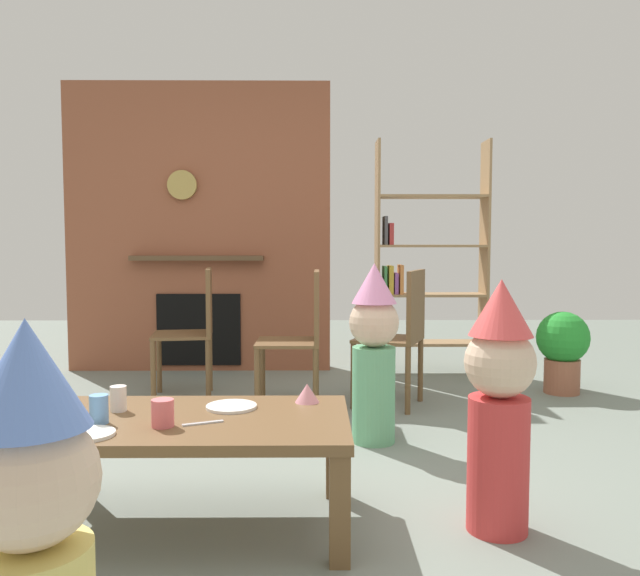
{
  "coord_description": "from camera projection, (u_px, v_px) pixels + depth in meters",
  "views": [
    {
      "loc": [
        0.12,
        -2.81,
        1.08
      ],
      "look_at": [
        0.15,
        0.4,
        0.85
      ],
      "focal_mm": 35.84,
      "sensor_mm": 36.0,
      "label": 1
    }
  ],
  "objects": [
    {
      "name": "paper_cup_near_left",
      "position": [
        163.0,
        413.0,
        2.27
      ],
      "size": [
        0.08,
        0.08,
        0.1
      ],
      "primitive_type": "cylinder",
      "color": "#E5666B",
      "rests_on": "coffee_table"
    },
    {
      "name": "dining_chair_left",
      "position": [
        196.0,
        324.0,
        4.42
      ],
      "size": [
        0.45,
        0.45,
        0.9
      ],
      "rotation": [
        0.0,
        0.0,
        3.27
      ],
      "color": "brown",
      "rests_on": "ground_plane"
    },
    {
      "name": "potted_plant_tall",
      "position": [
        563.0,
        346.0,
        4.56
      ],
      "size": [
        0.37,
        0.37,
        0.59
      ],
      "color": "#9E5B42",
      "rests_on": "ground_plane"
    },
    {
      "name": "paper_cup_center",
      "position": [
        118.0,
        399.0,
        2.48
      ],
      "size": [
        0.06,
        0.06,
        0.1
      ],
      "primitive_type": "cylinder",
      "color": "silver",
      "rests_on": "coffee_table"
    },
    {
      "name": "paper_plate_rear",
      "position": [
        231.0,
        406.0,
        2.53
      ],
      "size": [
        0.2,
        0.2,
        0.01
      ],
      "primitive_type": "cylinder",
      "color": "white",
      "rests_on": "coffee_table"
    },
    {
      "name": "coffee_table",
      "position": [
        192.0,
        433.0,
        2.4
      ],
      "size": [
        1.18,
        0.68,
        0.42
      ],
      "color": "brown",
      "rests_on": "ground_plane"
    },
    {
      "name": "paper_plate_front",
      "position": [
        88.0,
        434.0,
        2.16
      ],
      "size": [
        0.18,
        0.18,
        0.01
      ],
      "primitive_type": "cylinder",
      "color": "white",
      "rests_on": "coffee_table"
    },
    {
      "name": "table_fork",
      "position": [
        203.0,
        423.0,
        2.31
      ],
      "size": [
        0.14,
        0.07,
        0.01
      ],
      "primitive_type": "cube",
      "rotation": [
        0.0,
        0.0,
        0.39
      ],
      "color": "silver",
      "rests_on": "coffee_table"
    },
    {
      "name": "birthday_cake_slice",
      "position": [
        307.0,
        393.0,
        2.62
      ],
      "size": [
        0.1,
        0.1,
        0.08
      ],
      "primitive_type": "cone",
      "color": "pink",
      "rests_on": "coffee_table"
    },
    {
      "name": "child_with_cone_hat",
      "position": [
        32.0,
        550.0,
        1.21
      ],
      "size": [
        0.26,
        0.26,
        0.94
      ],
      "rotation": [
        0.0,
        0.0,
        1.51
      ],
      "color": "#E0CC66",
      "rests_on": "ground_plane"
    },
    {
      "name": "dining_chair_middle",
      "position": [
        302.0,
        331.0,
        4.08
      ],
      "size": [
        0.41,
        0.41,
        0.9
      ],
      "rotation": [
        0.0,
        0.0,
        3.13
      ],
      "color": "brown",
      "rests_on": "ground_plane"
    },
    {
      "name": "child_in_pink",
      "position": [
        499.0,
        399.0,
        2.36
      ],
      "size": [
        0.26,
        0.26,
        0.95
      ],
      "rotation": [
        0.0,
        0.0,
        3.11
      ],
      "color": "#D13838",
      "rests_on": "ground_plane"
    },
    {
      "name": "brick_fireplace_feature",
      "position": [
        199.0,
        229.0,
        5.38
      ],
      "size": [
        2.2,
        0.28,
        2.4
      ],
      "color": "#935138",
      "rests_on": "ground_plane"
    },
    {
      "name": "paper_cup_near_right",
      "position": [
        99.0,
        409.0,
        2.31
      ],
      "size": [
        0.07,
        0.07,
        0.1
      ],
      "primitive_type": "cylinder",
      "color": "#669EE0",
      "rests_on": "coffee_table"
    },
    {
      "name": "child_by_the_chairs",
      "position": [
        374.0,
        348.0,
        3.42
      ],
      "size": [
        0.27,
        0.27,
        0.97
      ],
      "rotation": [
        0.0,
        0.0,
        -2.22
      ],
      "color": "#66B27F",
      "rests_on": "ground_plane"
    },
    {
      "name": "dining_chair_right",
      "position": [
        402.0,
        329.0,
        4.17
      ],
      "size": [
        0.52,
        0.52,
        0.9
      ],
      "rotation": [
        0.0,
        0.0,
        2.76
      ],
      "color": "brown",
      "rests_on": "ground_plane"
    },
    {
      "name": "bookshelf",
      "position": [
        423.0,
        268.0,
        5.22
      ],
      "size": [
        0.9,
        0.28,
        1.9
      ],
      "color": "#9E7A51",
      "rests_on": "ground_plane"
    },
    {
      "name": "ground_plane",
      "position": [
        288.0,
        482.0,
        2.88
      ],
      "size": [
        12.0,
        12.0,
        0.0
      ],
      "primitive_type": "plane",
      "color": "gray"
    }
  ]
}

